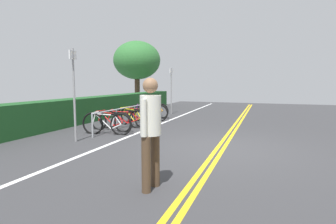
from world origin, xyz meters
name	(u,v)px	position (x,y,z in m)	size (l,w,h in m)	color
ground_plane	(221,149)	(0.00, 0.00, -0.03)	(31.33, 11.77, 0.05)	#353538
centre_line_yellow_inner	(224,148)	(0.00, -0.08, 0.00)	(28.20, 0.10, 0.00)	gold
centre_line_yellow_outer	(217,148)	(0.00, 0.08, 0.00)	(28.20, 0.10, 0.00)	gold
bike_lane_stripe_white	(120,140)	(0.00, 2.88, 0.00)	(28.20, 0.12, 0.00)	white
bike_rack	(135,110)	(2.83, 3.83, 0.55)	(5.67, 0.05, 0.73)	#9EA0A5
bicycle_0	(107,124)	(0.60, 3.70, 0.35)	(0.46, 1.68, 0.74)	black
bicycle_1	(110,121)	(1.20, 3.93, 0.33)	(0.46, 1.71, 0.71)	black
bicycle_2	(123,119)	(1.87, 3.81, 0.33)	(0.61, 1.71, 0.70)	black
bicycle_3	(132,117)	(2.45, 3.76, 0.34)	(0.66, 1.59, 0.72)	black
bicycle_4	(137,115)	(3.14, 3.89, 0.32)	(0.50, 1.66, 0.68)	black
bicycle_5	(147,113)	(3.75, 3.69, 0.35)	(0.67, 1.69, 0.75)	black
bicycle_6	(150,112)	(4.54, 3.89, 0.32)	(0.53, 1.60, 0.69)	black
bicycle_7	(154,110)	(5.12, 3.96, 0.33)	(0.58, 1.66, 0.71)	black
pedestrian	(151,126)	(-3.04, 0.61, 1.00)	(0.49, 0.32, 1.73)	#4C3826
sign_post_near	(74,87)	(-0.59, 3.95, 1.53)	(0.36, 0.09, 2.57)	gray
sign_post_far	(171,86)	(6.57, 3.59, 1.44)	(0.36, 0.06, 2.40)	gray
hedge_backdrop	(105,106)	(4.33, 6.13, 0.50)	(14.62, 0.89, 1.01)	#1C4C21
tree_mid	(137,61)	(10.30, 7.37, 3.11)	(3.20, 3.20, 4.43)	#473323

